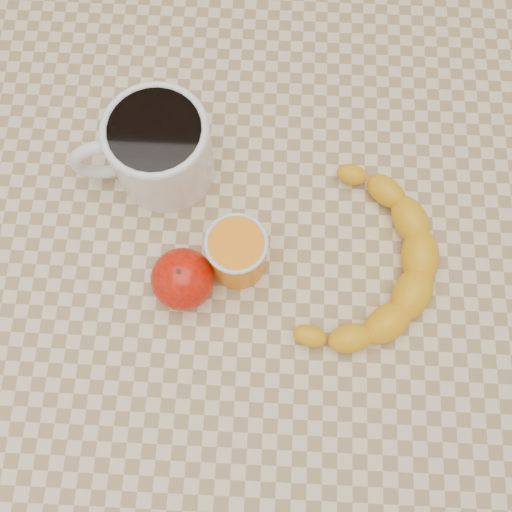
{
  "coord_description": "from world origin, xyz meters",
  "views": [
    {
      "loc": [
        0.01,
        -0.19,
        1.4
      ],
      "look_at": [
        0.0,
        0.0,
        0.77
      ],
      "focal_mm": 40.0,
      "sensor_mm": 36.0,
      "label": 1
    }
  ],
  "objects_px": {
    "coffee_mug": "(157,148)",
    "banana": "(366,265)",
    "apple": "(182,279)",
    "orange_juice_glass": "(237,253)",
    "table": "(256,279)"
  },
  "relations": [
    {
      "from": "coffee_mug",
      "to": "apple",
      "type": "height_order",
      "value": "coffee_mug"
    },
    {
      "from": "orange_juice_glass",
      "to": "banana",
      "type": "distance_m",
      "value": 0.15
    },
    {
      "from": "table",
      "to": "banana",
      "type": "xyz_separation_m",
      "value": [
        0.13,
        -0.01,
        0.11
      ]
    },
    {
      "from": "coffee_mug",
      "to": "apple",
      "type": "bearing_deg",
      "value": -75.39
    },
    {
      "from": "orange_juice_glass",
      "to": "apple",
      "type": "distance_m",
      "value": 0.07
    },
    {
      "from": "apple",
      "to": "banana",
      "type": "height_order",
      "value": "apple"
    },
    {
      "from": "table",
      "to": "coffee_mug",
      "type": "height_order",
      "value": "coffee_mug"
    },
    {
      "from": "coffee_mug",
      "to": "banana",
      "type": "distance_m",
      "value": 0.28
    },
    {
      "from": "table",
      "to": "coffee_mug",
      "type": "distance_m",
      "value": 0.22
    },
    {
      "from": "coffee_mug",
      "to": "banana",
      "type": "xyz_separation_m",
      "value": [
        0.25,
        -0.12,
        -0.03
      ]
    },
    {
      "from": "coffee_mug",
      "to": "apple",
      "type": "relative_size",
      "value": 1.9
    },
    {
      "from": "orange_juice_glass",
      "to": "apple",
      "type": "bearing_deg",
      "value": -152.92
    },
    {
      "from": "coffee_mug",
      "to": "orange_juice_glass",
      "type": "height_order",
      "value": "coffee_mug"
    },
    {
      "from": "table",
      "to": "orange_juice_glass",
      "type": "bearing_deg",
      "value": -168.95
    },
    {
      "from": "table",
      "to": "orange_juice_glass",
      "type": "xyz_separation_m",
      "value": [
        -0.02,
        -0.0,
        0.13
      ]
    }
  ]
}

